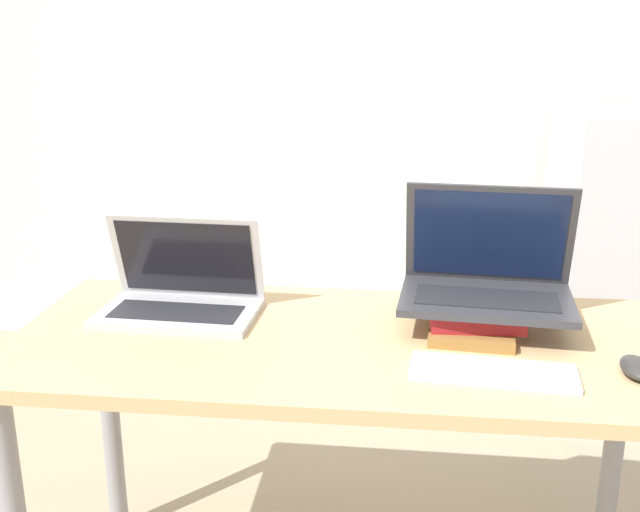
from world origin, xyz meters
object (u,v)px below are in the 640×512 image
mouse (636,368)px  mini_fridge (627,264)px  laptop_on_books (487,277)px  wireless_keyboard (493,372)px  book_stack (473,314)px  laptop_left (181,294)px

mouse → mini_fridge: mini_fridge is taller
laptop_on_books → mouse: size_ratio=3.83×
laptop_on_books → mouse: laptop_on_books is taller
laptop_on_books → mini_fridge: size_ratio=0.35×
wireless_keyboard → mouse: mouse is taller
laptop_on_books → mini_fridge: 1.28m
wireless_keyboard → mini_fridge: mini_fridge is taller
wireless_keyboard → mini_fridge: 1.48m
book_stack → laptop_left: bearing=179.3°
laptop_on_books → mouse: bearing=-40.5°
laptop_left → mini_fridge: mini_fridge is taller
wireless_keyboard → laptop_left: bearing=159.9°
laptop_on_books → wireless_keyboard: laptop_on_books is taller
wireless_keyboard → mini_fridge: size_ratio=0.29×
wireless_keyboard → mouse: 0.27m
laptop_left → laptop_on_books: bearing=0.5°
laptop_on_books → mouse: 0.36m
laptop_left → mini_fridge: (1.30, 1.09, -0.22)m
laptop_left → mouse: laptop_left is taller
laptop_left → mini_fridge: bearing=39.9°
laptop_on_books → laptop_left: bearing=-179.5°
book_stack → wireless_keyboard: size_ratio=0.87×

